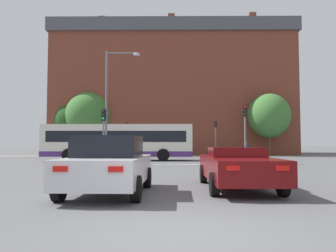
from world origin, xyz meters
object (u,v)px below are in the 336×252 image
object	(u,v)px
car_saloon_left	(109,165)
traffic_light_near_right	(245,124)
traffic_light_far_left	(127,133)
street_lamp_junction	(112,95)
bus_crossing_lead	(118,141)
traffic_light_far_right	(216,132)
pedestrian_waiting	(246,148)
traffic_light_near_left	(103,127)
car_roadster_right	(237,167)

from	to	relation	value
car_saloon_left	traffic_light_near_right	bearing A→B (deg)	65.10
traffic_light_far_left	street_lamp_junction	distance (m)	13.50
bus_crossing_lead	traffic_light_far_left	bearing A→B (deg)	-176.89
traffic_light_near_right	traffic_light_far_right	xyz separation A→B (m)	(-0.27, 13.31, -0.06)
car_saloon_left	traffic_light_far_right	world-z (taller)	traffic_light_far_right
bus_crossing_lead	pedestrian_waiting	xyz separation A→B (m)	(12.81, 9.08, -0.65)
car_saloon_left	street_lamp_junction	xyz separation A→B (m)	(-2.44, 13.83, 4.07)
traffic_light_far_right	car_saloon_left	bearing A→B (deg)	-103.85
traffic_light_near_left	pedestrian_waiting	world-z (taller)	traffic_light_near_left
car_saloon_left	traffic_light_far_left	size ratio (longest dim) A/B	1.15
pedestrian_waiting	bus_crossing_lead	bearing A→B (deg)	25.18
bus_crossing_lead	street_lamp_junction	world-z (taller)	street_lamp_junction
bus_crossing_lead	traffic_light_near_right	bearing A→B (deg)	65.89
traffic_light_far_right	traffic_light_near_right	bearing A→B (deg)	-88.84
car_saloon_left	bus_crossing_lead	xyz separation A→B (m)	(-2.70, 18.33, 0.80)
pedestrian_waiting	traffic_light_near_right	bearing A→B (deg)	66.80
street_lamp_junction	traffic_light_far_right	bearing A→B (deg)	55.73
traffic_light_far_right	pedestrian_waiting	size ratio (longest dim) A/B	2.48
traffic_light_near_right	traffic_light_far_right	size ratio (longest dim) A/B	1.03
car_roadster_right	traffic_light_near_right	bearing A→B (deg)	76.27
bus_crossing_lead	traffic_light_far_left	xyz separation A→B (m)	(-0.48, 8.78, 0.94)
traffic_light_far_right	car_roadster_right	bearing A→B (deg)	-96.38
traffic_light_far_right	pedestrian_waiting	distance (m)	3.82
traffic_light_near_left	pedestrian_waiting	size ratio (longest dim) A/B	2.34
bus_crossing_lead	traffic_light_near_right	xyz separation A→B (m)	(9.70, -4.34, 1.18)
traffic_light_near_right	traffic_light_near_left	world-z (taller)	traffic_light_near_right
pedestrian_waiting	car_saloon_left	bearing A→B (deg)	59.61
car_roadster_right	traffic_light_far_left	world-z (taller)	traffic_light_far_left
traffic_light_near_left	bus_crossing_lead	bearing A→B (deg)	86.59
car_roadster_right	bus_crossing_lead	bearing A→B (deg)	110.88
traffic_light_near_left	traffic_light_far_right	bearing A→B (deg)	54.65
traffic_light_near_left	traffic_light_far_left	distance (m)	13.50
traffic_light_far_left	traffic_light_far_right	distance (m)	9.91
traffic_light_far_right	pedestrian_waiting	world-z (taller)	traffic_light_far_right
traffic_light_far_left	bus_crossing_lead	bearing A→B (deg)	-86.89
bus_crossing_lead	traffic_light_far_right	distance (m)	13.06
pedestrian_waiting	traffic_light_far_left	bearing A→B (deg)	-8.83
traffic_light_near_left	pedestrian_waiting	bearing A→B (deg)	46.52
traffic_light_near_left	traffic_light_far_right	world-z (taller)	traffic_light_far_right
traffic_light_near_right	pedestrian_waiting	bearing A→B (deg)	76.95
bus_crossing_lead	traffic_light_far_right	bearing A→B (deg)	133.55
traffic_light_near_left	traffic_light_far_left	bearing A→B (deg)	90.83
traffic_light_far_right	street_lamp_junction	xyz separation A→B (m)	(-9.17, -13.46, 2.15)
car_saloon_left	traffic_light_far_right	size ratio (longest dim) A/B	1.07
traffic_light_far_left	street_lamp_junction	bearing A→B (deg)	-86.83
bus_crossing_lead	street_lamp_junction	bearing A→B (deg)	3.27
traffic_light_near_right	traffic_light_near_left	xyz separation A→B (m)	(-9.98, -0.39, -0.20)
traffic_light_near_right	car_roadster_right	bearing A→B (deg)	-103.95
traffic_light_far_left	pedestrian_waiting	xyz separation A→B (m)	(13.29, 0.31, -1.60)
car_roadster_right	traffic_light_near_right	size ratio (longest dim) A/B	1.18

